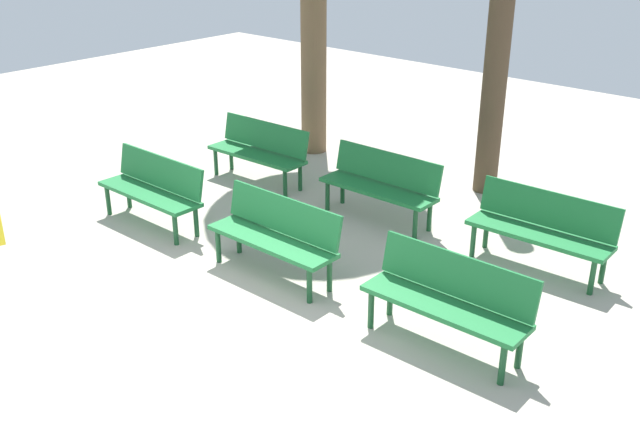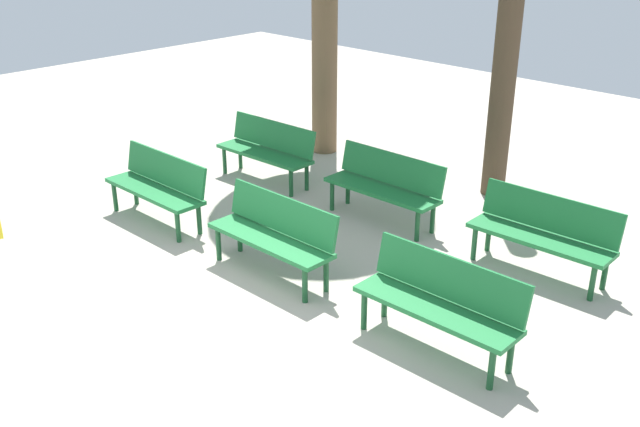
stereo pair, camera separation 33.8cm
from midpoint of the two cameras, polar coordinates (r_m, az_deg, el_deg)
name	(u,v)px [view 1 (the left image)]	position (r m, az deg, el deg)	size (l,w,h in m)	color
ground_plane	(170,334)	(7.31, -12.97, -9.16)	(24.00, 24.00, 0.00)	#B2A899
bench_r0_c0	(153,187)	(9.50, -13.88, 2.05)	(1.60, 0.49, 0.87)	#1E7238
bench_r0_c1	(276,232)	(7.99, -4.67, -1.50)	(1.60, 0.49, 0.87)	#1E7238
bench_r0_c2	(449,296)	(6.81, 8.61, -6.43)	(1.61, 0.51, 0.87)	#1E7238
bench_r1_c0	(260,148)	(10.70, -5.63, 5.07)	(1.62, 0.54, 0.87)	#1E7238
bench_r1_c1	(381,182)	(9.39, 3.77, 2.45)	(1.61, 0.50, 0.87)	#1E7238
bench_r1_c2	(542,226)	(8.43, 15.86, -0.98)	(1.62, 0.53, 0.87)	#1E7238
tree_1	(494,85)	(10.25, 12.53, 9.78)	(0.33, 0.33, 3.06)	#4C3A28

